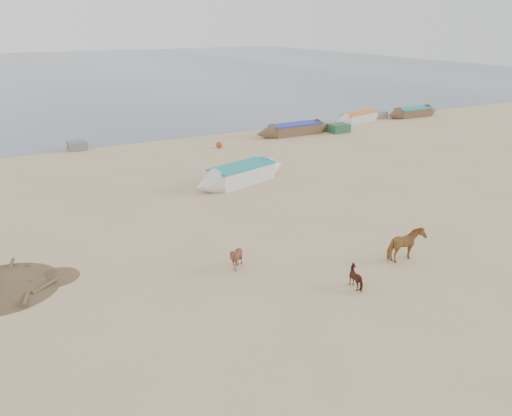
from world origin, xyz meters
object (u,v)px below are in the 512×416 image
Objects in this scene: calf_front at (236,258)px; calf_right at (358,277)px; cow_adult at (405,245)px; near_canoe at (242,174)px.

calf_right is (2.96, -3.00, -0.09)m from calf_front.
near_canoe is (-1.00, 11.13, -0.12)m from cow_adult.
calf_front is at bearing -134.68° from near_canoe.
near_canoe is at bearing 150.10° from calf_front.
calf_right is 0.11× the size of near_canoe.
near_canoe is (1.71, 11.83, 0.13)m from calf_right.
cow_adult is 2.04× the size of calf_right.
cow_adult reaches higher than calf_right.
near_canoe is (4.67, 8.84, 0.05)m from calf_front.
cow_adult is at bearing 65.93° from calf_front.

